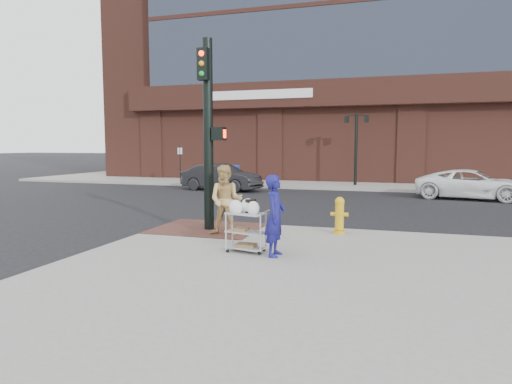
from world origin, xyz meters
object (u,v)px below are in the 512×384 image
(lamp_post, at_px, (356,141))
(woman_blue, at_px, (275,216))
(utility_cart, at_px, (246,228))
(traffic_signal_pole, at_px, (209,129))
(pedestrian_tan, at_px, (226,200))
(sedan_dark, at_px, (221,177))
(minivan_white, at_px, (472,184))
(fire_hydrant, at_px, (339,215))

(lamp_post, xyz_separation_m, woman_blue, (-0.05, -17.53, -1.64))
(lamp_post, distance_m, utility_cart, 17.50)
(traffic_signal_pole, height_order, pedestrian_tan, traffic_signal_pole)
(lamp_post, height_order, sedan_dark, lamp_post)
(minivan_white, bearing_deg, lamp_post, 63.47)
(woman_blue, bearing_deg, lamp_post, 0.17)
(woman_blue, bearing_deg, pedestrian_tan, 45.55)
(lamp_post, distance_m, traffic_signal_pole, 15.43)
(pedestrian_tan, xyz_separation_m, utility_cart, (1.05, -1.56, -0.37))
(minivan_white, bearing_deg, pedestrian_tan, 158.82)
(pedestrian_tan, distance_m, minivan_white, 13.72)
(lamp_post, relative_size, sedan_dark, 0.93)
(minivan_white, bearing_deg, traffic_signal_pole, 154.99)
(woman_blue, height_order, sedan_dark, woman_blue)
(traffic_signal_pole, bearing_deg, fire_hydrant, 7.72)
(traffic_signal_pole, relative_size, woman_blue, 3.00)
(fire_hydrant, bearing_deg, utility_cart, -122.19)
(pedestrian_tan, bearing_deg, fire_hydrant, 14.54)
(woman_blue, bearing_deg, utility_cart, 77.77)
(woman_blue, relative_size, minivan_white, 0.35)
(utility_cart, bearing_deg, lamp_post, 87.61)
(traffic_signal_pole, distance_m, woman_blue, 3.82)
(pedestrian_tan, height_order, minivan_white, pedestrian_tan)
(lamp_post, bearing_deg, sedan_dark, -149.85)
(woman_blue, height_order, pedestrian_tan, pedestrian_tan)
(pedestrian_tan, relative_size, sedan_dark, 0.41)
(pedestrian_tan, distance_m, utility_cart, 1.91)
(minivan_white, xyz_separation_m, fire_hydrant, (-4.57, -10.59, -0.03))
(minivan_white, bearing_deg, utility_cart, 165.57)
(traffic_signal_pole, height_order, woman_blue, traffic_signal_pole)
(sedan_dark, xyz_separation_m, utility_cart, (5.92, -13.52, -0.05))
(woman_blue, xyz_separation_m, sedan_dark, (-6.59, 13.67, -0.27))
(traffic_signal_pole, distance_m, minivan_white, 13.79)
(woman_blue, height_order, utility_cart, woman_blue)
(lamp_post, bearing_deg, pedestrian_tan, -96.39)
(woman_blue, height_order, fire_hydrant, woman_blue)
(minivan_white, distance_m, fire_hydrant, 11.53)
(woman_blue, xyz_separation_m, fire_hydrant, (0.96, 2.76, -0.35))
(sedan_dark, height_order, fire_hydrant, sedan_dark)
(lamp_post, distance_m, minivan_white, 7.17)
(lamp_post, bearing_deg, woman_blue, -90.16)
(lamp_post, xyz_separation_m, pedestrian_tan, (-1.77, -15.82, -1.58))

